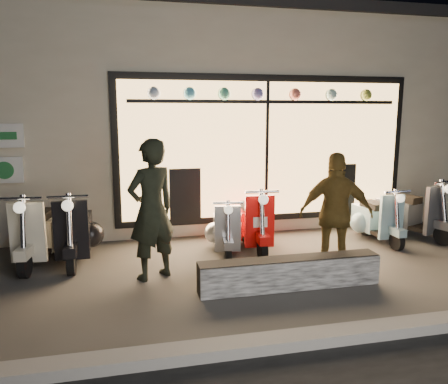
# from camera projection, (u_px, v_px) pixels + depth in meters

# --- Properties ---
(ground) EXTENTS (40.00, 40.00, 0.00)m
(ground) POSITION_uv_depth(u_px,v_px,m) (254.00, 272.00, 6.14)
(ground) COLOR #383533
(ground) RESTS_ON ground
(kerb) EXTENTS (40.00, 0.25, 0.12)m
(kerb) POSITION_uv_depth(u_px,v_px,m) (313.00, 338.00, 4.21)
(kerb) COLOR slate
(kerb) RESTS_ON ground
(shop_building) EXTENTS (10.20, 6.23, 4.20)m
(shop_building) POSITION_uv_depth(u_px,v_px,m) (196.00, 117.00, 10.55)
(shop_building) COLOR beige
(shop_building) RESTS_ON ground
(graffiti_barrier) EXTENTS (2.35, 0.28, 0.40)m
(graffiti_barrier) POSITION_uv_depth(u_px,v_px,m) (290.00, 273.00, 5.55)
(graffiti_barrier) COLOR black
(graffiti_barrier) RESTS_ON ground
(scooter_silver) EXTENTS (0.52, 1.24, 0.88)m
(scooter_silver) POSITION_uv_depth(u_px,v_px,m) (226.00, 229.00, 7.07)
(scooter_silver) COLOR black
(scooter_silver) RESTS_ON ground
(scooter_red) EXTENTS (0.50, 1.43, 1.02)m
(scooter_red) POSITION_uv_depth(u_px,v_px,m) (252.00, 222.00, 7.27)
(scooter_red) COLOR black
(scooter_red) RESTS_ON ground
(scooter_black) EXTENTS (0.48, 1.47, 1.06)m
(scooter_black) POSITION_uv_depth(u_px,v_px,m) (76.00, 231.00, 6.69)
(scooter_black) COLOR black
(scooter_black) RESTS_ON ground
(scooter_cream) EXTENTS (0.57, 1.48, 1.06)m
(scooter_cream) POSITION_uv_depth(u_px,v_px,m) (40.00, 232.00, 6.60)
(scooter_cream) COLOR black
(scooter_cream) RESTS_ON ground
(scooter_blue) EXTENTS (0.42, 1.30, 0.93)m
(scooter_blue) POSITION_uv_depth(u_px,v_px,m) (374.00, 218.00, 7.70)
(scooter_blue) COLOR black
(scooter_blue) RESTS_ON ground
(scooter_grey) EXTENTS (0.80, 1.45, 1.05)m
(scooter_grey) POSITION_uv_depth(u_px,v_px,m) (406.00, 213.00, 7.93)
(scooter_grey) COLOR black
(scooter_grey) RESTS_ON ground
(man) EXTENTS (0.82, 0.72, 1.88)m
(man) POSITION_uv_depth(u_px,v_px,m) (152.00, 210.00, 5.77)
(man) COLOR black
(man) RESTS_ON ground
(woman) EXTENTS (1.07, 0.73, 1.69)m
(woman) POSITION_uv_depth(u_px,v_px,m) (336.00, 214.00, 5.98)
(woman) COLOR brown
(woman) RESTS_ON ground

